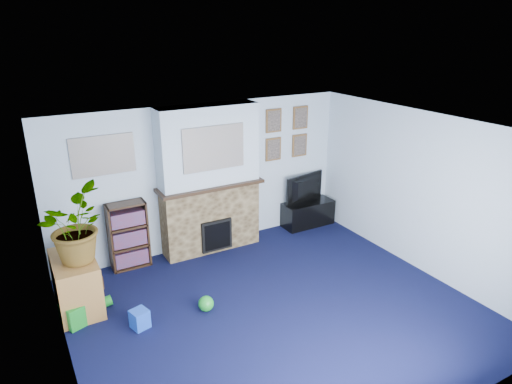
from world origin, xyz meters
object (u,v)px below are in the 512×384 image
tv_stand (308,214)px  bookshelf (128,237)px  television (308,189)px  sideboard (76,284)px

tv_stand → bookshelf: size_ratio=0.92×
television → sideboard: television is taller
tv_stand → sideboard: bearing=-170.7°
television → bookshelf: bearing=-12.5°
tv_stand → bookshelf: (-3.29, 0.08, 0.28)m
tv_stand → bookshelf: bookshelf is taller
bookshelf → sideboard: 1.19m
tv_stand → television: 0.49m
bookshelf → sideboard: (-0.90, -0.77, -0.15)m
television → sideboard: bearing=-1.9°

